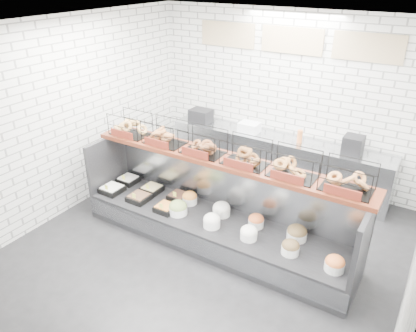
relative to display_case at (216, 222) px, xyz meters
The scene contains 5 objects.
ground 0.48m from the display_case, 89.13° to the right, with size 5.50×5.50×0.00m, color black.
room_shell 1.75m from the display_case, 88.85° to the left, with size 5.02×5.51×3.01m.
display_case is the anchor object (origin of this frame).
bagel_shelf 1.07m from the display_case, 87.83° to the left, with size 4.10×0.50×0.40m.
prep_counter 2.09m from the display_case, 90.09° to the left, with size 4.00×0.60×1.20m.
Camera 1 is at (2.43, -3.80, 3.61)m, focal length 35.00 mm.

